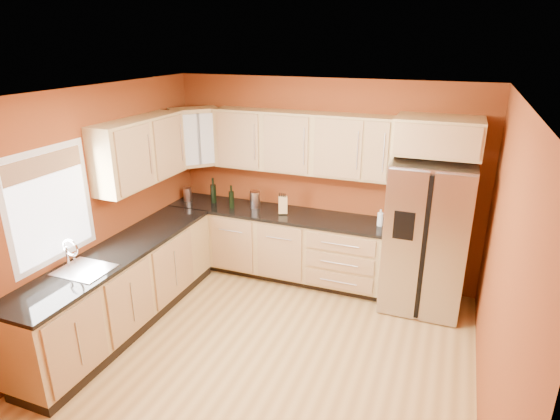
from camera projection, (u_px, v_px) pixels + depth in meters
name	position (u px, v px, depth m)	size (l,w,h in m)	color
floor	(265.00, 358.00, 4.74)	(4.00, 4.00, 0.00)	#A67B40
ceiling	(261.00, 96.00, 3.84)	(4.00, 4.00, 0.00)	white
wall_back	(324.00, 182.00, 6.04)	(4.00, 0.04, 2.60)	brown
wall_front	(120.00, 380.00, 2.54)	(4.00, 0.04, 2.60)	brown
wall_left	(90.00, 213.00, 4.96)	(0.04, 4.00, 2.60)	brown
wall_right	(501.00, 278.00, 3.62)	(0.04, 4.00, 2.60)	brown
base_cabinets_back	(276.00, 245.00, 6.26)	(2.90, 0.60, 0.88)	tan
base_cabinets_left	(123.00, 289.00, 5.16)	(0.60, 2.80, 0.88)	tan
countertop_back	(275.00, 213.00, 6.09)	(2.90, 0.62, 0.04)	black
countertop_left	(118.00, 252.00, 5.00)	(0.62, 2.80, 0.04)	black
upper_cabinets_back	(302.00, 143.00, 5.80)	(2.30, 0.33, 0.75)	tan
upper_cabinets_left	(140.00, 151.00, 5.36)	(0.33, 1.35, 0.75)	tan
corner_upper_cabinet	(195.00, 137.00, 6.13)	(0.62, 0.33, 0.75)	tan
over_fridge_cabinet	(438.00, 136.00, 5.06)	(0.92, 0.60, 0.40)	tan
refrigerator	(426.00, 237.00, 5.40)	(0.90, 0.75, 1.78)	silver
window	(50.00, 206.00, 4.43)	(0.03, 0.90, 1.00)	white
sink_faucet	(82.00, 256.00, 4.50)	(0.50, 0.42, 0.30)	silver
canister_left	(255.00, 200.00, 6.20)	(0.13, 0.13, 0.22)	silver
canister_right	(188.00, 194.00, 6.47)	(0.11, 0.11, 0.19)	silver
wine_bottle_a	(213.00, 190.00, 6.36)	(0.08, 0.08, 0.35)	black
wine_bottle_b	(231.00, 197.00, 6.17)	(0.07, 0.07, 0.31)	black
knife_block	(283.00, 205.00, 6.00)	(0.11, 0.10, 0.22)	tan
soap_dispenser	(380.00, 218.00, 5.60)	(0.07, 0.07, 0.21)	white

